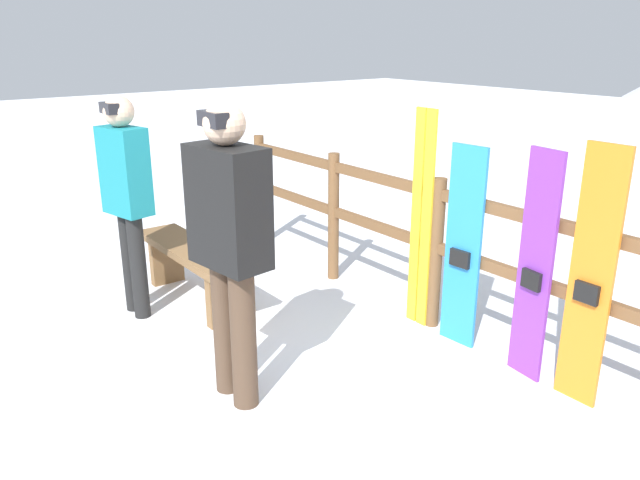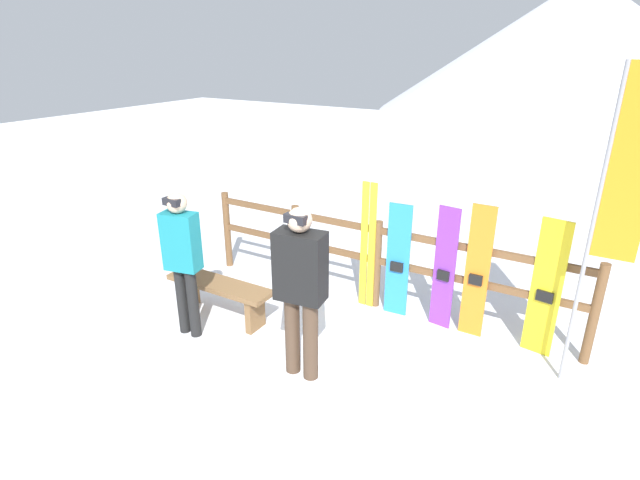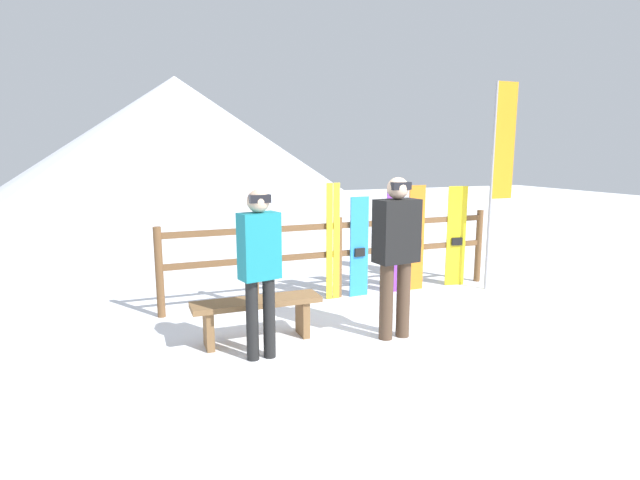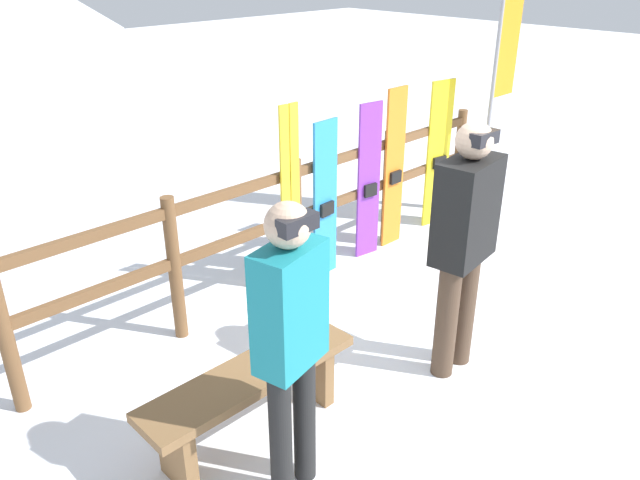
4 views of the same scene
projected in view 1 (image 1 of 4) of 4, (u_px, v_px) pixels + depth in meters
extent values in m
plane|color=white|center=(232.00, 403.00, 3.80)|extent=(40.00, 40.00, 0.00)
cylinder|color=brown|center=(260.00, 191.00, 6.48)|extent=(0.10, 0.10, 1.16)
cylinder|color=brown|center=(333.00, 217.00, 5.56)|extent=(0.10, 0.10, 1.16)
cylinder|color=brown|center=(436.00, 254.00, 4.64)|extent=(0.10, 0.10, 1.16)
cylinder|color=brown|center=(589.00, 309.00, 3.72)|extent=(0.10, 0.10, 1.16)
cube|color=brown|center=(436.00, 247.00, 4.62)|extent=(4.89, 0.05, 0.08)
cube|color=brown|center=(440.00, 194.00, 4.49)|extent=(4.89, 0.05, 0.08)
cube|color=brown|center=(192.00, 250.00, 5.10)|extent=(1.41, 0.36, 0.06)
cube|color=brown|center=(167.00, 260.00, 5.57)|extent=(0.08, 0.29, 0.42)
cube|color=brown|center=(225.00, 298.00, 4.77)|extent=(0.08, 0.29, 0.42)
cylinder|color=black|center=(130.00, 261.00, 4.96)|extent=(0.12, 0.12, 0.83)
cylinder|color=black|center=(138.00, 267.00, 4.83)|extent=(0.12, 0.12, 0.83)
cube|color=teal|center=(125.00, 171.00, 4.66)|extent=(0.42, 0.29, 0.66)
sphere|color=#D8B293|center=(119.00, 111.00, 4.52)|extent=(0.23, 0.23, 0.23)
cube|color=black|center=(109.00, 108.00, 4.47)|extent=(0.20, 0.08, 0.08)
cylinder|color=#4C3828|center=(225.00, 326.00, 3.82)|extent=(0.15, 0.15, 0.87)
cylinder|color=#4C3828|center=(244.00, 339.00, 3.66)|extent=(0.15, 0.15, 0.87)
cube|color=black|center=(228.00, 207.00, 3.49)|extent=(0.51, 0.32, 0.69)
sphere|color=#D8B293|center=(224.00, 124.00, 3.35)|extent=(0.24, 0.24, 0.24)
cube|color=black|center=(212.00, 119.00, 3.30)|extent=(0.21, 0.08, 0.08)
cube|color=yellow|center=(416.00, 219.00, 4.65)|extent=(0.09, 0.02, 1.65)
cube|color=yellow|center=(427.00, 222.00, 4.57)|extent=(0.09, 0.02, 1.65)
cube|color=#288CE0|center=(463.00, 248.00, 4.34)|extent=(0.29, 0.04, 1.44)
cube|color=black|center=(460.00, 259.00, 4.34)|extent=(0.16, 0.04, 0.12)
cube|color=purple|center=(535.00, 268.00, 3.89)|extent=(0.26, 0.06, 1.50)
cube|color=black|center=(531.00, 280.00, 3.90)|extent=(0.14, 0.05, 0.12)
cube|color=orange|center=(591.00, 279.00, 3.60)|extent=(0.27, 0.03, 1.58)
cube|color=black|center=(587.00, 293.00, 3.61)|extent=(0.15, 0.03, 0.12)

